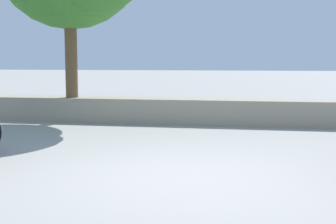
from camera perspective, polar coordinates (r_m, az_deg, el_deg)
ground_plane at (r=5.64m, az=1.06°, el=-7.99°), size 120.00×120.00×0.00m
stone_wall at (r=10.29m, az=5.32°, el=0.09°), size 36.00×0.80×0.55m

